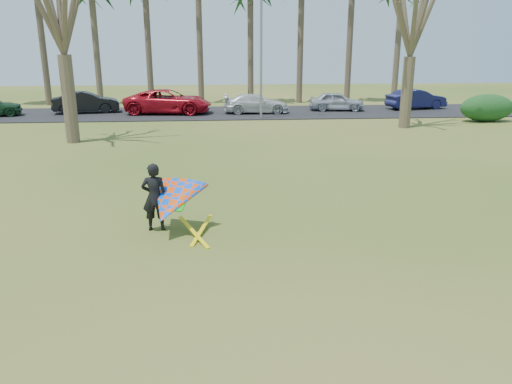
{
  "coord_description": "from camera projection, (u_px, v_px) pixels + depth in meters",
  "views": [
    {
      "loc": [
        -1.01,
        -10.08,
        4.73
      ],
      "look_at": [
        0.0,
        2.0,
        1.1
      ],
      "focal_mm": 35.0,
      "sensor_mm": 36.0,
      "label": 1
    }
  ],
  "objects": [
    {
      "name": "bare_tree_right",
      "position": [
        414.0,
        8.0,
        27.16
      ],
      "size": [
        6.27,
        6.27,
        9.21
      ],
      "color": "#483B2B",
      "rests_on": "ground"
    },
    {
      "name": "parking_strip",
      "position": [
        229.0,
        113.0,
        34.91
      ],
      "size": [
        46.0,
        7.0,
        0.06
      ],
      "primitive_type": "cube",
      "color": "black",
      "rests_on": "ground"
    },
    {
      "name": "streetlight",
      "position": [
        264.0,
        47.0,
        30.95
      ],
      "size": [
        2.28,
        0.18,
        8.0
      ],
      "color": "gray",
      "rests_on": "ground"
    },
    {
      "name": "car_1",
      "position": [
        86.0,
        102.0,
        34.49
      ],
      "size": [
        4.65,
        2.36,
        1.46
      ],
      "primitive_type": "imported",
      "rotation": [
        0.0,
        0.0,
        1.76
      ],
      "color": "black",
      "rests_on": "parking_strip"
    },
    {
      "name": "ground",
      "position": [
        264.0,
        265.0,
        11.06
      ],
      "size": [
        100.0,
        100.0,
        0.0
      ],
      "primitive_type": "plane",
      "color": "#244D10",
      "rests_on": "ground"
    },
    {
      "name": "car_3",
      "position": [
        256.0,
        104.0,
        34.41
      ],
      "size": [
        4.53,
        1.94,
        1.3
      ],
      "primitive_type": "imported",
      "rotation": [
        0.0,
        0.0,
        1.55
      ],
      "color": "silver",
      "rests_on": "parking_strip"
    },
    {
      "name": "car_2",
      "position": [
        168.0,
        101.0,
        34.18
      ],
      "size": [
        6.12,
        3.31,
        1.63
      ],
      "primitive_type": "imported",
      "rotation": [
        0.0,
        0.0,
        1.46
      ],
      "color": "#A90D1A",
      "rests_on": "parking_strip"
    },
    {
      "name": "hedge_near",
      "position": [
        487.0,
        108.0,
        31.02
      ],
      "size": [
        3.41,
        1.55,
        1.71
      ],
      "primitive_type": "ellipsoid",
      "color": "#163E19",
      "rests_on": "ground"
    },
    {
      "name": "car_4",
      "position": [
        337.0,
        101.0,
        35.72
      ],
      "size": [
        4.05,
        2.07,
        1.32
      ],
      "primitive_type": "imported",
      "rotation": [
        0.0,
        0.0,
        1.43
      ],
      "color": "#9FA3AC",
      "rests_on": "parking_strip"
    },
    {
      "name": "kite_flyer",
      "position": [
        169.0,
        201.0,
        12.74
      ],
      "size": [
        2.13,
        2.39,
        2.02
      ],
      "color": "black",
      "rests_on": "ground"
    },
    {
      "name": "car_5",
      "position": [
        416.0,
        99.0,
        36.56
      ],
      "size": [
        4.57,
        2.36,
        1.43
      ],
      "primitive_type": "imported",
      "rotation": [
        0.0,
        0.0,
        1.77
      ],
      "color": "#171946",
      "rests_on": "parking_strip"
    }
  ]
}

